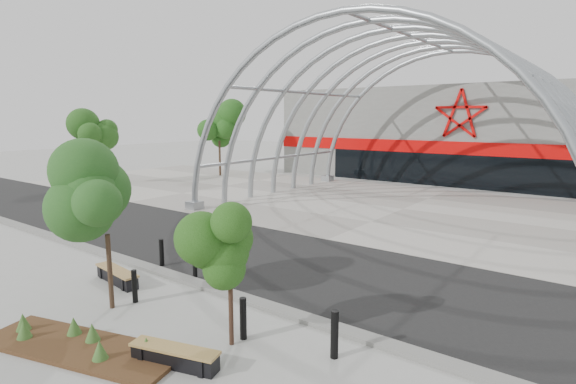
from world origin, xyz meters
TOP-DOWN VIEW (x-y plane):
  - ground at (0.00, 0.00)m, footprint 140.00×140.00m
  - road at (0.00, 3.50)m, footprint 140.00×7.00m
  - forecourt at (0.00, 15.50)m, footprint 60.00×17.00m
  - kerb at (0.00, -0.25)m, footprint 60.00×0.50m
  - arena_building at (0.00, 33.45)m, footprint 34.00×15.24m
  - vault_canopy at (0.00, 15.50)m, footprint 20.80×15.80m
  - planting_bed at (0.30, -4.74)m, footprint 5.37×2.93m
  - street_tree_0 at (-1.18, -2.94)m, footprint 1.88×1.88m
  - street_tree_1 at (3.08, -2.40)m, footprint 1.43×1.43m
  - bench_0 at (-2.86, -1.70)m, footprint 2.25×0.75m
  - bench_1 at (2.75, -3.86)m, footprint 2.16×1.04m
  - bollard_0 at (-3.06, 0.27)m, footprint 0.16×0.16m
  - bollard_1 at (-1.02, 0.08)m, footprint 0.15×0.15m
  - bollard_2 at (-0.99, -2.30)m, footprint 0.16×0.16m
  - bollard_3 at (3.13, -2.02)m, footprint 0.17×0.17m
  - bollard_4 at (5.41, -1.43)m, footprint 0.18×0.18m
  - bg_tree_0 at (-20.00, 20.00)m, footprint 3.00×3.00m
  - bg_tree_2 at (-24.00, 10.00)m, footprint 2.55×2.55m

SIDE VIEW (x-z plane):
  - ground at x=0.00m, z-range 0.00..0.00m
  - road at x=0.00m, z-range 0.00..0.02m
  - vault_canopy at x=0.00m, z-range -10.16..10.20m
  - forecourt at x=0.00m, z-range 0.00..0.04m
  - kerb at x=0.00m, z-range 0.00..0.12m
  - planting_bed at x=0.30m, z-range -0.14..0.40m
  - bench_1 at x=2.75m, z-range -0.01..0.44m
  - bench_0 at x=-2.86m, z-range -0.01..0.46m
  - bollard_1 at x=-1.02m, z-range 0.00..0.93m
  - bollard_2 at x=-0.99m, z-range 0.00..1.00m
  - bollard_0 at x=-3.06m, z-range 0.00..1.03m
  - bollard_3 at x=3.13m, z-range 0.00..1.07m
  - bollard_4 at x=5.41m, z-range 0.00..1.14m
  - street_tree_1 at x=3.08m, z-range 0.74..4.13m
  - street_tree_0 at x=-1.18m, z-range 0.94..5.23m
  - bg_tree_2 at x=-24.00m, z-range 1.17..6.55m
  - arena_building at x=0.00m, z-range -0.01..7.99m
  - bg_tree_0 at x=-20.00m, z-range 1.41..7.86m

